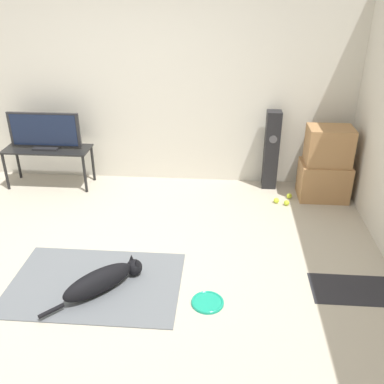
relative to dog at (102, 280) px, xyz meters
The scene contains 14 objects.
ground_plane 0.36m from the dog, 78.70° to the left, with size 12.00×12.00×0.00m, color #BCB29E.
wall_back 2.70m from the dog, 88.41° to the left, with size 8.00×0.06×2.55m.
area_rug 0.17m from the dog, 138.71° to the left, with size 1.54×1.03×0.01m.
dog is the anchor object (origin of this frame).
frisbee 0.94m from the dog, ahead, with size 0.28×0.28×0.03m.
cardboard_box_lower 3.02m from the dog, 41.34° to the left, with size 0.60×0.42×0.46m.
cardboard_box_upper 3.08m from the dog, 41.33° to the left, with size 0.53×0.37×0.45m.
floor_speaker 2.81m from the dog, 54.21° to the left, with size 0.18×0.18×1.02m.
tv_stand 2.45m from the dog, 120.99° to the left, with size 1.10×0.42×0.52m.
tv 2.51m from the dog, 120.95° to the left, with size 0.91×0.20×0.47m.
tennis_ball_by_boxes 2.46m from the dog, 46.70° to the left, with size 0.07×0.07×0.07m.
tennis_ball_near_speaker 2.68m from the dog, 46.01° to the left, with size 0.07×0.07×0.07m.
tennis_ball_loose_on_carpet 2.51m from the dog, 43.90° to the left, with size 0.07×0.07×0.07m.
door_mat 2.22m from the dog, ahead, with size 0.74×0.42×0.01m.
Camera 1 is at (0.95, -3.26, 2.49)m, focal length 40.00 mm.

